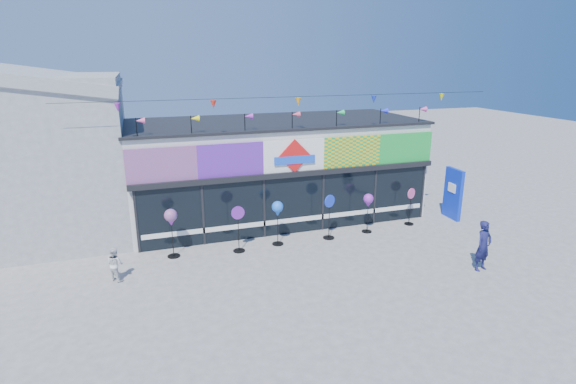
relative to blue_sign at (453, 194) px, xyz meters
name	(u,v)px	position (x,y,z in m)	size (l,w,h in m)	color
ground	(329,270)	(-6.98, -2.91, -1.09)	(80.00, 80.00, 0.00)	slate
kite_shop	(275,168)	(-6.98, 3.04, 0.96)	(16.00, 5.70, 5.31)	silver
neighbour_building	(14,152)	(-16.98, 4.09, 2.12)	(8.18, 7.20, 6.87)	#ABAEB0
blue_sign	(453,194)	(0.00, 0.00, 0.00)	(0.22, 1.09, 2.16)	#0D2CC3
spinner_0	(171,219)	(-11.66, -0.25, 0.30)	(0.44, 0.44, 1.73)	black
spinner_1	(238,228)	(-9.41, -0.53, -0.20)	(0.47, 0.43, 1.68)	black
spinner_2	(278,210)	(-7.92, -0.37, 0.25)	(0.42, 0.42, 1.67)	black
spinner_3	(329,216)	(-5.90, -0.43, -0.17)	(0.47, 0.44, 1.73)	black
spinner_4	(368,202)	(-4.21, -0.31, 0.17)	(0.40, 0.40, 1.57)	black
spinner_5	(410,205)	(-2.14, -0.11, -0.27)	(0.42, 0.39, 1.55)	black
adult_man	(483,246)	(-2.28, -4.45, -0.25)	(0.61, 0.40, 1.67)	#161745
child	(115,264)	(-13.48, -1.44, -0.55)	(0.52, 0.30, 1.08)	silver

